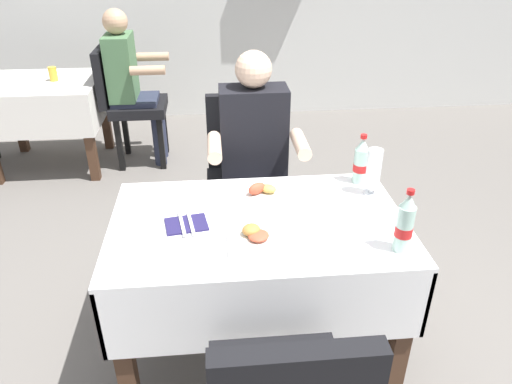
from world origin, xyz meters
TOP-DOWN VIEW (x-y plane):
  - ground_plane at (0.00, 0.00)m, footprint 11.00×11.00m
  - main_dining_table at (-0.09, 0.17)m, footprint 1.23×0.77m
  - chair_far_diner_seat at (-0.09, 0.94)m, footprint 0.44×0.50m
  - seated_diner_far at (-0.04, 0.83)m, footprint 0.50×0.46m
  - plate_near_camera at (-0.10, 0.02)m, footprint 0.25×0.25m
  - plate_far_diner at (-0.03, 0.37)m, footprint 0.24×0.24m
  - beer_glass_left at (0.45, 0.35)m, footprint 0.07×0.07m
  - cola_bottle_primary at (0.43, -0.09)m, footprint 0.07×0.07m
  - cola_bottle_secondary at (0.43, 0.47)m, footprint 0.07×0.07m
  - napkin_cutlery_set at (-0.38, 0.16)m, footprint 0.19×0.20m
  - background_dining_table at (-1.60, 2.35)m, footprint 0.88×0.76m
  - background_chair_right at (-0.95, 2.35)m, footprint 0.50×0.44m
  - background_patron at (-0.90, 2.35)m, footprint 0.46×0.50m
  - background_table_tumbler at (-1.50, 2.35)m, footprint 0.06×0.06m

SIDE VIEW (x-z plane):
  - ground_plane at x=0.00m, z-range 0.00..0.00m
  - background_dining_table at x=-1.60m, z-range 0.17..0.90m
  - main_dining_table at x=-0.09m, z-range 0.19..0.92m
  - chair_far_diner_seat at x=-0.09m, z-range 0.07..1.04m
  - background_chair_right at x=-0.95m, z-range 0.07..1.04m
  - seated_diner_far at x=-0.04m, z-range 0.08..1.34m
  - background_patron at x=-0.90m, z-range 0.08..1.34m
  - napkin_cutlery_set at x=-0.38m, z-range 0.72..0.73m
  - plate_near_camera at x=-0.10m, z-range 0.71..0.76m
  - plate_far_diner at x=-0.03m, z-range 0.71..0.77m
  - background_table_tumbler at x=-1.50m, z-range 0.72..0.83m
  - cola_bottle_secondary at x=0.43m, z-range 0.71..0.95m
  - cola_bottle_primary at x=0.43m, z-range 0.71..0.97m
  - beer_glass_left at x=0.45m, z-range 0.73..0.95m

